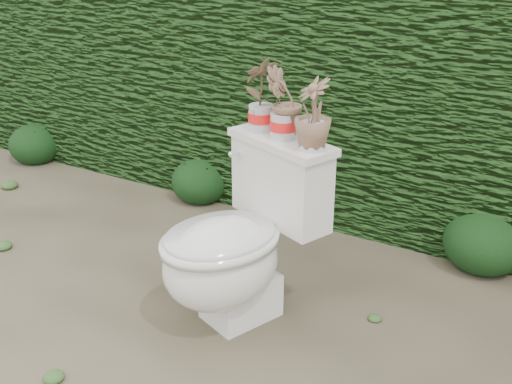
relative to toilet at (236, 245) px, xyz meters
The scene contains 9 objects.
ground 0.38m from the toilet, 79.62° to the right, with size 60.00×60.00×0.00m, color #756B51.
hedge 1.54m from the toilet, 89.13° to the left, with size 8.00×1.00×1.60m, color #2C5B1E.
toilet is the anchor object (origin of this frame).
potted_plant_left 0.64m from the toilet, 98.49° to the left, with size 0.16×0.11×0.30m, color #267A31.
potted_plant_center 0.61m from the toilet, 67.05° to the left, with size 0.15×0.12×0.28m, color #267A31.
potted_plant_right 0.63m from the toilet, 31.69° to the left, with size 0.15×0.15×0.27m, color #267A31.
liriope_clump_0 2.48m from the toilet, 157.51° to the left, with size 0.36×0.36×0.29m, color #183C15.
liriope_clump_1 1.33m from the toilet, 131.75° to the left, with size 0.36×0.36×0.29m, color #183C15.
liriope_clump_2 1.31m from the toilet, 50.79° to the left, with size 0.40×0.40×0.32m, color #183C15.
Camera 1 is at (1.24, -1.87, 1.62)m, focal length 45.00 mm.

